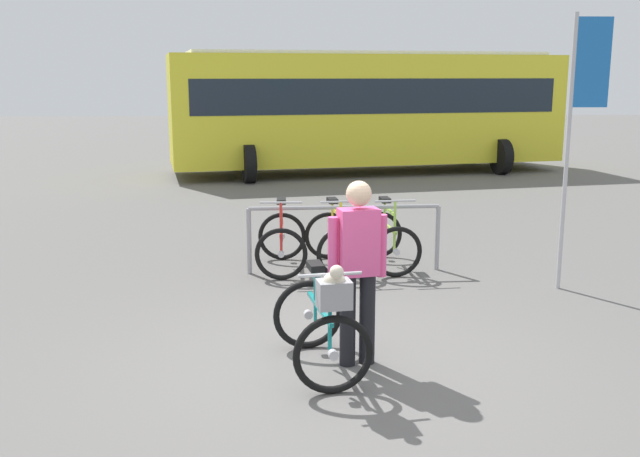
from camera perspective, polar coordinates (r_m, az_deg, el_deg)
ground_plane at (r=6.48m, az=0.86°, el=-10.92°), size 80.00×80.00×0.00m
bike_rack_rail at (r=9.39m, az=1.91°, el=0.38°), size 2.51×0.16×0.88m
racked_bike_red at (r=9.57m, az=-3.02°, el=-1.06°), size 0.66×1.10×0.97m
racked_bike_yellow at (r=9.61m, az=1.16°, el=-0.99°), size 0.79×1.17×0.97m
racked_bike_lime at (r=9.70m, az=5.28°, el=-0.91°), size 0.77×1.16×0.97m
featured_bicycle at (r=6.20m, az=0.22°, el=-7.20°), size 0.84×1.25×1.09m
person_with_featured_bike at (r=6.32m, az=2.98°, el=-2.84°), size 0.52×0.27×1.64m
bus_distant at (r=19.17m, az=3.64°, el=9.60°), size 10.30×4.65×3.08m
banner_flag at (r=8.96m, az=19.80°, el=9.41°), size 0.45×0.05×3.20m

